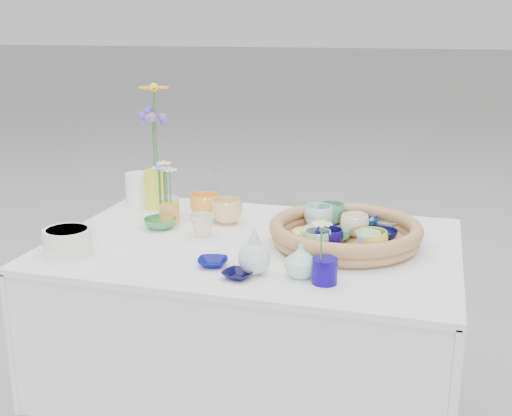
# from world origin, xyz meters

# --- Properties ---
(wicker_tray) EXTENTS (0.47, 0.47, 0.08)m
(wicker_tray) POSITION_xyz_m (0.28, 0.05, 0.80)
(wicker_tray) COLOR brown
(wicker_tray) RESTS_ON display_table
(tray_ceramic_0) EXTENTS (0.14, 0.14, 0.03)m
(tray_ceramic_0) POSITION_xyz_m (0.32, 0.20, 0.80)
(tray_ceramic_0) COLOR navy
(tray_ceramic_0) RESTS_ON wicker_tray
(tray_ceramic_1) EXTENTS (0.12, 0.12, 0.03)m
(tray_ceramic_1) POSITION_xyz_m (0.39, 0.08, 0.80)
(tray_ceramic_1) COLOR #060736
(tray_ceramic_1) RESTS_ON wicker_tray
(tray_ceramic_2) EXTENTS (0.10, 0.10, 0.07)m
(tray_ceramic_2) POSITION_xyz_m (0.37, -0.06, 0.82)
(tray_ceramic_2) COLOR #D2D43D
(tray_ceramic_2) RESTS_ON wicker_tray
(tray_ceramic_3) EXTENTS (0.11, 0.11, 0.03)m
(tray_ceramic_3) POSITION_xyz_m (0.25, 0.03, 0.80)
(tray_ceramic_3) COLOR #357A48
(tray_ceramic_3) RESTS_ON wicker_tray
(tray_ceramic_4) EXTENTS (0.11, 0.11, 0.07)m
(tray_ceramic_4) POSITION_xyz_m (0.22, -0.09, 0.82)
(tray_ceramic_4) COLOR #84BC87
(tray_ceramic_4) RESTS_ON wicker_tray
(tray_ceramic_5) EXTENTS (0.12, 0.12, 0.02)m
(tray_ceramic_5) POSITION_xyz_m (0.19, 0.06, 0.80)
(tray_ceramic_5) COLOR silver
(tray_ceramic_5) RESTS_ON wicker_tray
(tray_ceramic_6) EXTENTS (0.11, 0.11, 0.07)m
(tray_ceramic_6) POSITION_xyz_m (0.18, 0.14, 0.82)
(tray_ceramic_6) COLOR silver
(tray_ceramic_6) RESTS_ON wicker_tray
(tray_ceramic_7) EXTENTS (0.11, 0.11, 0.07)m
(tray_ceramic_7) POSITION_xyz_m (0.30, 0.09, 0.82)
(tray_ceramic_7) COLOR #EEE7BF
(tray_ceramic_7) RESTS_ON wicker_tray
(tray_ceramic_8) EXTENTS (0.13, 0.13, 0.02)m
(tray_ceramic_8) POSITION_xyz_m (0.39, 0.22, 0.80)
(tray_ceramic_8) COLOR #759BC7
(tray_ceramic_8) RESTS_ON wicker_tray
(tray_ceramic_9) EXTENTS (0.10, 0.10, 0.07)m
(tray_ceramic_9) POSITION_xyz_m (0.25, -0.07, 0.82)
(tray_ceramic_9) COLOR #100656
(tray_ceramic_9) RESTS_ON wicker_tray
(tray_ceramic_10) EXTENTS (0.12, 0.12, 0.03)m
(tray_ceramic_10) POSITION_xyz_m (0.17, 0.01, 0.80)
(tray_ceramic_10) COLOR #FFFA90
(tray_ceramic_10) RESTS_ON wicker_tray
(tray_ceramic_11) EXTENTS (0.09, 0.09, 0.07)m
(tray_ceramic_11) POSITION_xyz_m (0.36, -0.07, 0.82)
(tray_ceramic_11) COLOR #AAE5DE
(tray_ceramic_11) RESTS_ON wicker_tray
(tray_ceramic_12) EXTENTS (0.12, 0.12, 0.07)m
(tray_ceramic_12) POSITION_xyz_m (0.21, 0.20, 0.82)
(tray_ceramic_12) COLOR #458C69
(tray_ceramic_12) RESTS_ON wicker_tray
(loose_ceramic_0) EXTENTS (0.13, 0.13, 0.08)m
(loose_ceramic_0) POSITION_xyz_m (-0.24, 0.20, 0.81)
(loose_ceramic_0) COLOR #FDA934
(loose_ceramic_0) RESTS_ON display_table
(loose_ceramic_1) EXTENTS (0.13, 0.13, 0.09)m
(loose_ceramic_1) POSITION_xyz_m (-0.15, 0.16, 0.81)
(loose_ceramic_1) COLOR #E5BD74
(loose_ceramic_1) RESTS_ON display_table
(loose_ceramic_2) EXTENTS (0.14, 0.14, 0.03)m
(loose_ceramic_2) POSITION_xyz_m (-0.34, 0.05, 0.78)
(loose_ceramic_2) COLOR #368242
(loose_ceramic_2) RESTS_ON display_table
(loose_ceramic_3) EXTENTS (0.10, 0.10, 0.07)m
(loose_ceramic_3) POSITION_xyz_m (-0.18, 0.01, 0.80)
(loose_ceramic_3) COLOR beige
(loose_ceramic_3) RESTS_ON display_table
(loose_ceramic_4) EXTENTS (0.10, 0.10, 0.02)m
(loose_ceramic_4) POSITION_xyz_m (-0.05, -0.24, 0.78)
(loose_ceramic_4) COLOR #050864
(loose_ceramic_4) RESTS_ON display_table
(loose_ceramic_5) EXTENTS (0.09, 0.09, 0.07)m
(loose_ceramic_5) POSITION_xyz_m (-0.38, 0.20, 0.80)
(loose_ceramic_5) COLOR #A4E2DB
(loose_ceramic_5) RESTS_ON display_table
(loose_ceramic_6) EXTENTS (0.10, 0.10, 0.02)m
(loose_ceramic_6) POSITION_xyz_m (0.04, -0.30, 0.77)
(loose_ceramic_6) COLOR black
(loose_ceramic_6) RESTS_ON display_table
(fluted_bowl) EXTENTS (0.18, 0.18, 0.08)m
(fluted_bowl) POSITION_xyz_m (-0.51, -0.26, 0.80)
(fluted_bowl) COLOR silver
(fluted_bowl) RESTS_ON display_table
(bud_vase_paleblue) EXTENTS (0.10, 0.10, 0.14)m
(bud_vase_paleblue) POSITION_xyz_m (0.08, -0.26, 0.83)
(bud_vase_paleblue) COLOR silver
(bud_vase_paleblue) RESTS_ON display_table
(bud_vase_seafoam) EXTENTS (0.11, 0.11, 0.09)m
(bud_vase_seafoam) POSITION_xyz_m (0.20, -0.25, 0.81)
(bud_vase_seafoam) COLOR #9BDEC4
(bud_vase_seafoam) RESTS_ON display_table
(bud_vase_cobalt) EXTENTS (0.09, 0.09, 0.07)m
(bud_vase_cobalt) POSITION_xyz_m (0.27, -0.27, 0.80)
(bud_vase_cobalt) COLOR #0F0073
(bud_vase_cobalt) RESTS_ON display_table
(single_daisy) EXTENTS (0.08, 0.08, 0.12)m
(single_daisy) POSITION_xyz_m (0.26, -0.29, 0.88)
(single_daisy) COLOR white
(single_daisy) RESTS_ON bud_vase_cobalt
(tall_vase_yellow) EXTENTS (0.10, 0.10, 0.15)m
(tall_vase_yellow) POSITION_xyz_m (-0.46, 0.27, 0.84)
(tall_vase_yellow) COLOR yellow
(tall_vase_yellow) RESTS_ON display_table
(gerbera) EXTENTS (0.15, 0.15, 0.32)m
(gerbera) POSITION_xyz_m (-0.45, 0.26, 1.06)
(gerbera) COLOR orange
(gerbera) RESTS_ON tall_vase_yellow
(hydrangea) EXTENTS (0.08, 0.08, 0.27)m
(hydrangea) POSITION_xyz_m (-0.46, 0.27, 1.01)
(hydrangea) COLOR #5442C2
(hydrangea) RESTS_ON tall_vase_yellow
(white_pitcher) EXTENTS (0.14, 0.11, 0.12)m
(white_pitcher) POSITION_xyz_m (-0.54, 0.29, 0.83)
(white_pitcher) COLOR white
(white_pitcher) RESTS_ON display_table
(daisy_cup) EXTENTS (0.09, 0.09, 0.08)m
(daisy_cup) POSITION_xyz_m (-0.33, 0.11, 0.80)
(daisy_cup) COLOR gold
(daisy_cup) RESTS_ON display_table
(daisy_posy) EXTENTS (0.10, 0.10, 0.15)m
(daisy_posy) POSITION_xyz_m (-0.34, 0.10, 0.92)
(daisy_posy) COLOR white
(daisy_posy) RESTS_ON daisy_cup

